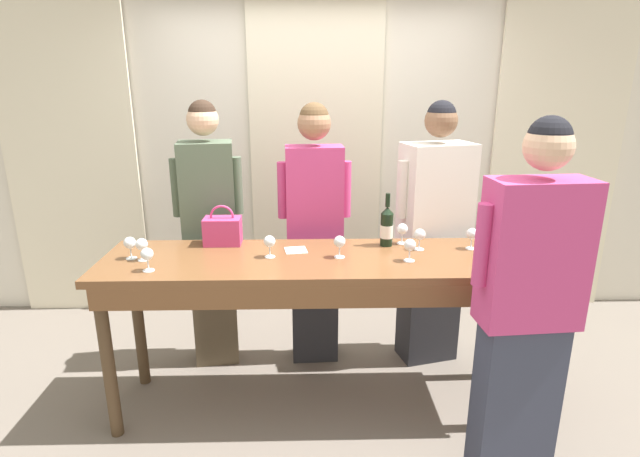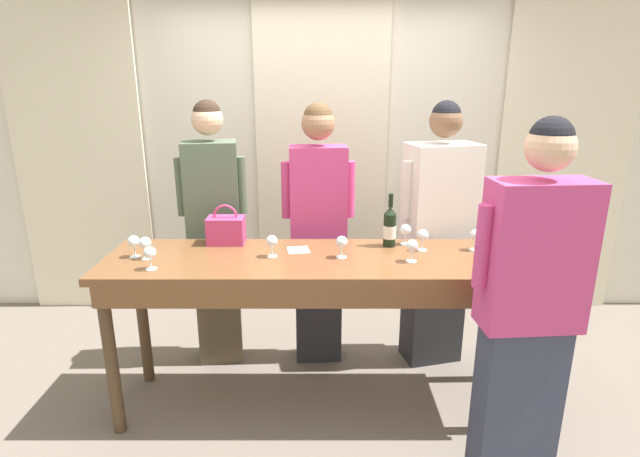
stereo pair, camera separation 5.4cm
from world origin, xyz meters
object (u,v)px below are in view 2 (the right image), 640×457
at_px(wine_glass_center_mid, 339,243).
at_px(wine_glass_center_left, 269,242).
at_px(wine_glass_front_left, 420,236).
at_px(guest_cream_sweater, 435,236).
at_px(guest_olive_jacket, 212,233).
at_px(wine_glass_front_mid, 473,235).
at_px(wine_glass_back_mid, 528,248).
at_px(wine_glass_back_right, 410,246).
at_px(tasting_bar, 320,278).
at_px(wine_glass_near_host, 403,230).
at_px(guest_pink_top, 316,231).
at_px(handbag, 224,230).
at_px(wine_glass_center_right, 131,242).
at_px(wine_bottle, 387,227).
at_px(host_pouring, 526,310).
at_px(potted_plant, 540,281).
at_px(wine_glass_front_right, 147,254).
at_px(wine_glass_back_left, 143,244).

bearing_deg(wine_glass_center_mid, wine_glass_center_left, 178.01).
relative_size(wine_glass_front_left, guest_cream_sweater, 0.07).
bearing_deg(guest_olive_jacket, wine_glass_center_left, -50.68).
distance_m(wine_glass_front_mid, wine_glass_back_mid, 0.32).
distance_m(wine_glass_center_left, wine_glass_back_mid, 1.43).
bearing_deg(wine_glass_back_right, tasting_bar, 174.44).
bearing_deg(wine_glass_near_host, guest_pink_top, 149.29).
height_order(handbag, guest_pink_top, guest_pink_top).
distance_m(handbag, wine_glass_front_left, 1.19).
xyz_separation_m(wine_glass_center_right, wine_glass_near_host, (1.58, 0.23, 0.00)).
xyz_separation_m(wine_bottle, guest_pink_top, (-0.43, 0.35, -0.13)).
bearing_deg(tasting_bar, guest_pink_top, 92.53).
bearing_deg(wine_glass_back_mid, host_pouring, -111.34).
relative_size(wine_glass_center_right, guest_pink_top, 0.07).
xyz_separation_m(tasting_bar, wine_bottle, (0.41, 0.22, 0.24)).
bearing_deg(wine_glass_near_host, wine_glass_back_right, -92.50).
relative_size(tasting_bar, guest_olive_jacket, 1.36).
relative_size(wine_glass_front_mid, wine_glass_back_right, 1.00).
bearing_deg(guest_olive_jacket, wine_glass_back_mid, -19.11).
bearing_deg(potted_plant, host_pouring, -117.01).
xyz_separation_m(wine_glass_center_right, guest_olive_jacket, (0.34, 0.54, -0.12)).
distance_m(wine_glass_back_mid, guest_olive_jacket, 1.98).
bearing_deg(wine_glass_center_right, wine_bottle, 7.62).
bearing_deg(host_pouring, wine_glass_center_left, 153.62).
bearing_deg(guest_pink_top, wine_glass_near_host, -30.71).
relative_size(wine_glass_center_left, wine_glass_back_mid, 1.00).
bearing_deg(wine_glass_front_mid, tasting_bar, -170.83).
bearing_deg(wine_glass_front_left, wine_bottle, 155.86).
bearing_deg(wine_glass_back_mid, wine_bottle, 157.71).
bearing_deg(handbag, tasting_bar, -25.16).
bearing_deg(wine_glass_center_left, wine_glass_center_mid, -1.99).
height_order(wine_glass_front_right, host_pouring, host_pouring).
bearing_deg(wine_glass_front_left, tasting_bar, -166.54).
xyz_separation_m(wine_glass_center_left, host_pouring, (1.23, -0.61, -0.13)).
xyz_separation_m(wine_glass_center_left, wine_glass_back_right, (0.78, -0.08, 0.00)).
relative_size(wine_glass_front_right, wine_glass_back_mid, 1.00).
xyz_separation_m(wine_glass_center_right, guest_cream_sweater, (1.85, 0.54, -0.14)).
distance_m(wine_bottle, wine_glass_front_mid, 0.50).
height_order(tasting_bar, wine_glass_front_mid, wine_glass_front_mid).
bearing_deg(wine_glass_center_mid, wine_bottle, 34.56).
bearing_deg(wine_glass_back_left, wine_bottle, 9.12).
distance_m(wine_glass_front_left, host_pouring, 0.81).
relative_size(wine_glass_center_mid, wine_glass_near_host, 1.00).
distance_m(tasting_bar, wine_glass_center_right, 1.09).
bearing_deg(host_pouring, wine_glass_back_right, 130.17).
distance_m(wine_bottle, wine_glass_center_mid, 0.36).
distance_m(guest_olive_jacket, potted_plant, 2.67).
xyz_separation_m(wine_bottle, wine_glass_back_left, (-1.40, -0.22, -0.03)).
bearing_deg(wine_glass_front_left, wine_glass_front_mid, 0.79).
xyz_separation_m(wine_glass_front_mid, wine_glass_back_left, (-1.90, -0.15, 0.00)).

